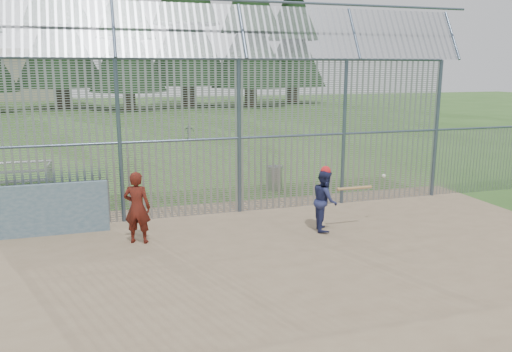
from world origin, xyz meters
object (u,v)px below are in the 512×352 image
object	(u,v)px
batter	(325,200)
trash_can	(274,178)
onlooker	(137,208)
bleacher	(4,174)
dugout_wall	(51,210)

from	to	relation	value
batter	trash_can	bearing A→B (deg)	13.15
onlooker	bleacher	xyz separation A→B (m)	(-3.81, 6.85, -0.41)
dugout_wall	batter	distance (m)	6.29
batter	onlooker	xyz separation A→B (m)	(-4.27, 0.37, 0.07)
onlooker	bleacher	distance (m)	7.84
dugout_wall	batter	bearing A→B (deg)	-13.59
batter	trash_can	size ratio (longest dim) A/B	1.76
dugout_wall	batter	world-z (taller)	batter
dugout_wall	bleacher	distance (m)	6.07
dugout_wall	onlooker	size ratio (longest dim) A/B	1.57
onlooker	trash_can	bearing A→B (deg)	-118.02
trash_can	bleacher	world-z (taller)	trash_can
batter	trash_can	distance (m)	4.28
dugout_wall	bleacher	xyz separation A→B (m)	(-1.96, 5.74, -0.21)
dugout_wall	trash_can	xyz separation A→B (m)	(6.33, 2.78, -0.24)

